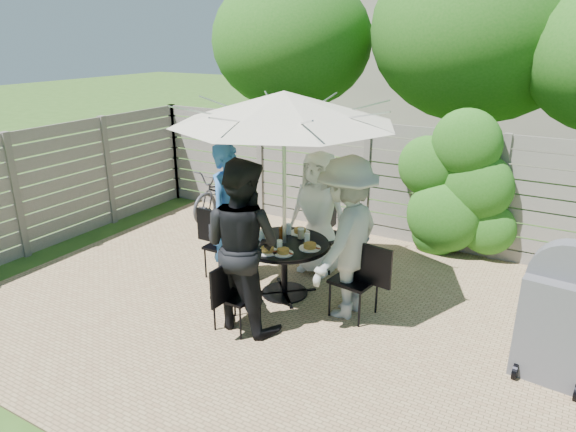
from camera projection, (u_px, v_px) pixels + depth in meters
The scene contains 24 objects.
backyard_envelope at pixel (476, 54), 13.49m from camera, with size 60.00×60.00×5.00m.
patio_table at pixel (284, 258), 6.32m from camera, with size 1.14×1.14×0.71m.
umbrella at pixel (284, 108), 5.71m from camera, with size 2.73×2.73×2.52m.
chair_back at pixel (322, 248), 7.16m from camera, with size 0.49×0.72×0.98m.
person_back at pixel (318, 213), 6.86m from camera, with size 0.83×0.54×1.69m, color white.
chair_left at pixel (224, 258), 6.89m from camera, with size 0.66×0.44×0.92m.
person_left at pixel (231, 214), 6.60m from camera, with size 0.67×0.44×1.85m, color #275CA9.
chair_front at pixel (236, 309), 5.64m from camera, with size 0.43×0.63×0.86m.
person_front at pixel (242, 246), 5.51m from camera, with size 0.94×0.73×1.93m, color black.
chair_right at pixel (355, 294), 5.90m from camera, with size 0.71×0.51×0.94m.
person_right at pixel (346, 239), 5.75m from camera, with size 1.22×0.70×1.89m, color #9C9E99.
plate_back at pixel (300, 231), 6.53m from camera, with size 0.26×0.26×0.06m.
plate_left at pixel (260, 235), 6.43m from camera, with size 0.26×0.26×0.06m.
plate_front at pixel (267, 250), 5.96m from camera, with size 0.26×0.26×0.06m.
plate_right at pixel (310, 247), 6.06m from camera, with size 0.26×0.26×0.06m.
plate_extra at pixel (283, 252), 5.91m from camera, with size 0.24×0.24×0.06m.
glass_back at pixel (289, 229), 6.49m from camera, with size 0.07×0.07×0.14m, color silver.
glass_left at pixel (262, 235), 6.28m from camera, with size 0.07×0.07×0.14m, color silver.
glass_front at pixel (280, 246), 5.97m from camera, with size 0.07×0.07×0.14m, color silver.
glass_right at pixel (307, 239), 6.18m from camera, with size 0.07×0.07×0.14m, color silver.
syrup_jug at pixel (283, 234), 6.29m from camera, with size 0.09×0.09×0.16m, color #59280C.
coffee_cup at pixel (301, 234), 6.35m from camera, with size 0.08×0.08×0.12m, color #C6B293.
bicycle at pixel (226, 192), 9.15m from camera, with size 0.59×1.70×0.90m, color #333338.
bbq_grill at pixel (560, 318), 4.75m from camera, with size 0.72×0.58×1.38m.
Camera 1 is at (2.85, -4.44, 3.11)m, focal length 32.00 mm.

